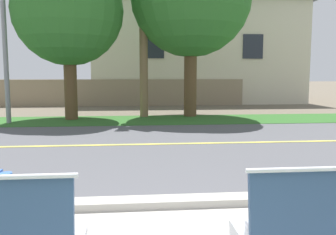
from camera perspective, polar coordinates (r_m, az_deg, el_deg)
The scene contains 9 objects.
ground_plane at distance 10.28m, azimuth -4.24°, elevation -2.65°, with size 140.00×140.00×0.00m, color #665B4C.
curb_edge at distance 4.78m, azimuth -2.71°, elevation -13.12°, with size 44.00×0.30×0.11m, color #ADA89E.
street_asphalt at distance 8.81m, azimuth -4.02°, elevation -4.22°, with size 52.00×8.00×0.01m, color #515156.
road_centre_line at distance 8.80m, azimuth -4.02°, elevation -4.18°, with size 48.00×0.14×0.01m, color #E0CC4C.
far_verge_grass at distance 13.40m, azimuth -4.54°, elevation -0.41°, with size 48.00×2.80×0.02m, color #2D6026.
streetlamp at distance 13.96m, azimuth -24.04°, elevation 15.84°, with size 0.24×2.10×7.02m.
shade_tree_far_left at distance 14.10m, azimuth -14.83°, elevation 17.01°, with size 3.95×3.95×6.52m.
garden_wall at distance 19.55m, azimuth -7.24°, elevation 3.86°, with size 13.00×0.36×1.40m, color gray.
house_across_street at distance 23.08m, azimuth 4.05°, elevation 10.57°, with size 12.87×6.91×6.33m.
Camera 1 is at (-0.21, -2.14, 1.68)m, focal length 39.17 mm.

